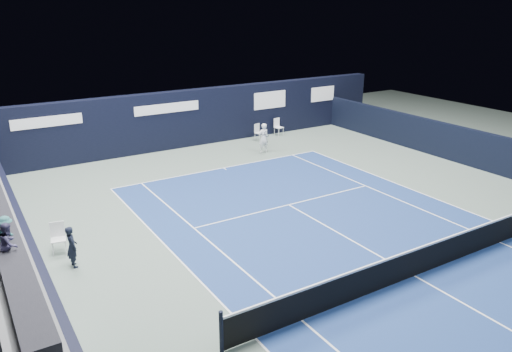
{
  "coord_description": "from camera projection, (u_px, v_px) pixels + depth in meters",
  "views": [
    {
      "loc": [
        -10.7,
        -8.45,
        7.58
      ],
      "look_at": [
        -1.22,
        6.88,
        1.3
      ],
      "focal_mm": 35.0,
      "sensor_mm": 36.0,
      "label": 1
    }
  ],
  "objects": [
    {
      "name": "tennis_player",
      "position": [
        264.0,
        138.0,
        26.44
      ],
      "size": [
        0.59,
        0.81,
        1.58
      ],
      "color": "white",
      "rests_on": "ground"
    },
    {
      "name": "line_judge",
      "position": [
        72.0,
        247.0,
        14.95
      ],
      "size": [
        0.35,
        0.51,
        1.32
      ],
      "primitive_type": "imported",
      "rotation": [
        0.0,
        0.0,
        1.66
      ],
      "color": "black",
      "rests_on": "ground"
    },
    {
      "name": "folding_chair_back_b",
      "position": [
        278.0,
        125.0,
        30.04
      ],
      "size": [
        0.51,
        0.5,
        1.02
      ],
      "rotation": [
        0.0,
        0.0,
        0.15
      ],
      "color": "white",
      "rests_on": "ground"
    },
    {
      "name": "enclosure_wall_right",
      "position": [
        469.0,
        147.0,
        24.34
      ],
      "size": [
        0.3,
        22.0,
        1.8
      ],
      "primitive_type": "cube",
      "color": "black",
      "rests_on": "ground"
    },
    {
      "name": "folding_chair_back_a",
      "position": [
        258.0,
        131.0,
        28.87
      ],
      "size": [
        0.52,
        0.51,
        0.96
      ],
      "rotation": [
        0.0,
        0.0,
        0.27
      ],
      "color": "silver",
      "rests_on": "ground"
    },
    {
      "name": "tennis_net",
      "position": [
        417.0,
        261.0,
        14.43
      ],
      "size": [
        12.9,
        0.1,
        1.1
      ],
      "color": "black",
      "rests_on": "ground"
    },
    {
      "name": "back_sponsor_wall",
      "position": [
        183.0,
        119.0,
        27.35
      ],
      "size": [
        26.0,
        0.63,
        3.1
      ],
      "color": "black",
      "rests_on": "ground"
    },
    {
      "name": "court_surface",
      "position": [
        415.0,
        276.0,
        14.6
      ],
      "size": [
        10.97,
        23.77,
        0.01
      ],
      "primitive_type": "cube",
      "color": "navy",
      "rests_on": "ground"
    },
    {
      "name": "court_markings",
      "position": [
        415.0,
        276.0,
        14.6
      ],
      "size": [
        11.03,
        23.83,
        0.0
      ],
      "color": "white",
      "rests_on": "court_surface"
    },
    {
      "name": "line_judge_chair",
      "position": [
        58.0,
        236.0,
        15.86
      ],
      "size": [
        0.52,
        0.51,
        1.01
      ],
      "rotation": [
        0.0,
        0.0,
        -0.19
      ],
      "color": "white",
      "rests_on": "ground"
    },
    {
      "name": "side_barrier_left",
      "position": [
        31.0,
        257.0,
        14.49
      ],
      "size": [
        0.33,
        22.0,
        1.2
      ],
      "color": "black",
      "rests_on": "ground"
    },
    {
      "name": "ground",
      "position": [
        367.0,
        249.0,
        16.21
      ],
      "size": [
        48.0,
        48.0,
        0.0
      ],
      "primitive_type": "plane",
      "color": "#59695E",
      "rests_on": "ground"
    }
  ]
}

